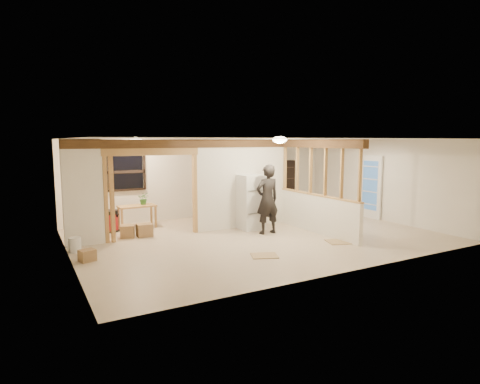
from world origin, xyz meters
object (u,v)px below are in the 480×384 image
refrigerator (251,202)px  shop_vac (111,221)px  work_table (137,217)px  woman (267,199)px  bookshelf (282,185)px

refrigerator → shop_vac: bearing=156.5°
refrigerator → shop_vac: (-3.51, 1.52, -0.46)m
work_table → shop_vac: work_table is taller
woman → work_table: woman is taller
shop_vac → work_table: bearing=11.0°
shop_vac → bookshelf: (6.09, 0.67, 0.58)m
refrigerator → bookshelf: (2.58, 2.20, 0.12)m
refrigerator → bookshelf: bookshelf is taller
refrigerator → woman: (0.09, -0.70, 0.16)m
woman → refrigerator: bearing=-83.3°
woman → shop_vac: size_ratio=3.07×
work_table → refrigerator: bearing=-32.6°
woman → bookshelf: (2.49, 2.89, -0.04)m
refrigerator → woman: woman is taller
work_table → bookshelf: bookshelf is taller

